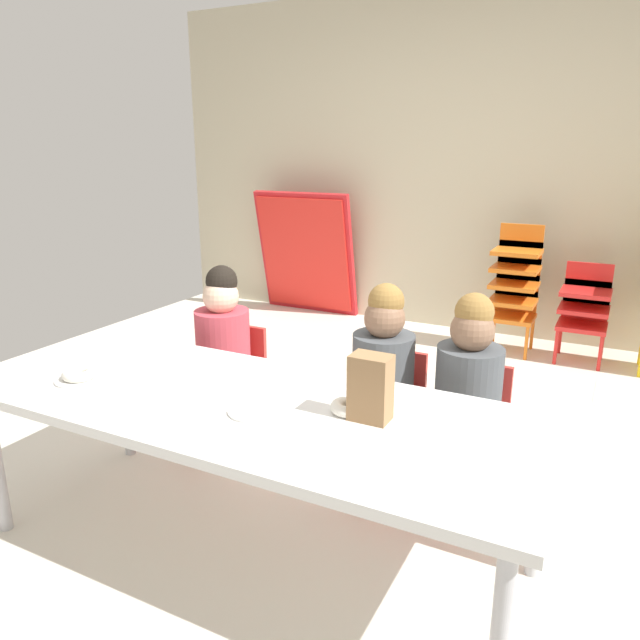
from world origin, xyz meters
TOP-DOWN VIEW (x-y plane):
  - ground_plane at (0.01, 0.00)m, footprint 5.22×4.71m
  - back_wall at (0.00, 2.36)m, footprint 5.22×0.10m
  - craft_table at (0.09, -0.87)m, footprint 2.06×0.80m
  - seated_child_near_camera at (-0.47, -0.24)m, footprint 0.32×0.31m
  - seated_child_middle_seat at (0.35, -0.24)m, footprint 0.32×0.32m
  - seated_child_far_right at (0.71, -0.24)m, footprint 0.34×0.34m
  - kid_chair_orange_stack at (0.52, 1.94)m, footprint 0.32×0.30m
  - kid_chair_red_stack at (0.99, 1.93)m, footprint 0.32×0.30m
  - folded_activity_table at (-1.32, 2.16)m, footprint 0.90×0.29m
  - paper_bag_brown at (0.52, -0.81)m, footprint 0.13×0.09m
  - paper_plate_near_edge at (-0.59, -1.00)m, footprint 0.18×0.18m
  - paper_plate_center_table at (0.16, -0.93)m, footprint 0.18×0.18m
  - donut_powdered_on_plate at (-0.59, -1.00)m, footprint 0.13×0.13m
  - donut_powdered_loose at (0.44, -0.79)m, footprint 0.13×0.13m

SIDE VIEW (x-z plane):
  - ground_plane at x=0.01m, z-range -0.02..0.00m
  - kid_chair_red_stack at x=0.99m, z-range 0.06..0.74m
  - kid_chair_orange_stack at x=0.52m, z-range 0.06..0.98m
  - folded_activity_table at x=-1.32m, z-range -0.01..1.08m
  - seated_child_near_camera at x=-0.47m, z-range 0.10..1.01m
  - seated_child_middle_seat at x=0.35m, z-range 0.10..1.01m
  - seated_child_far_right at x=0.71m, z-range 0.10..1.01m
  - craft_table at x=0.09m, z-range 0.26..0.86m
  - paper_plate_near_edge at x=-0.59m, z-range 0.60..0.61m
  - paper_plate_center_table at x=0.16m, z-range 0.60..0.61m
  - donut_powdered_loose at x=0.44m, z-range 0.60..0.64m
  - donut_powdered_on_plate at x=-0.59m, z-range 0.61..0.65m
  - paper_bag_brown at x=0.52m, z-range 0.60..0.82m
  - back_wall at x=0.00m, z-range 0.00..2.62m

